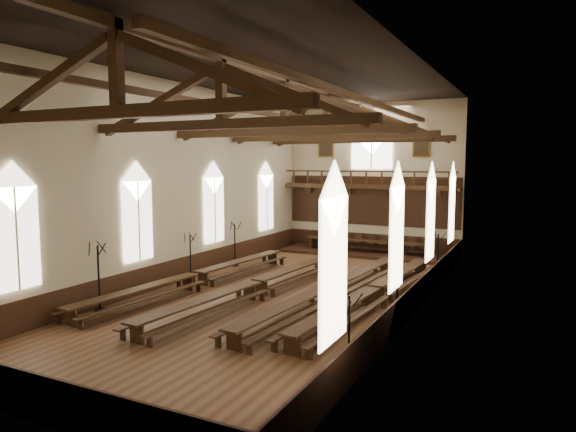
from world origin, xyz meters
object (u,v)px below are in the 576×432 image
Objects in this scene: refectory_row_d at (374,291)px; dais at (367,253)px; candelabrum_left_near at (99,290)px; candelabrum_left_mid at (191,266)px; high_table at (367,242)px; candelabrum_right_far at (438,262)px; candelabrum_right_near at (349,346)px; candelabrum_right_mid at (397,297)px; refectory_row_b at (256,285)px; candelabrum_left_far at (235,252)px; refectory_row_c at (330,289)px; refectory_row_a at (196,277)px.

dais is (-3.88, 11.07, -0.45)m from refectory_row_d.
candelabrum_left_near is 6.03m from candelabrum_left_mid.
dais is 0.76m from high_table.
dais is 6.85m from candelabrum_right_far.
candelabrum_right_near is (5.30, -18.23, 0.61)m from dais.
candelabrum_right_mid reaches higher than high_table.
refectory_row_b is 12.45m from high_table.
candelabrum_left_mid reaches higher than candelabrum_right_near.
candelabrum_left_near is at bearing -108.72° from dais.
candelabrum_left_far is at bearing -166.92° from candelabrum_right_far.
refectory_row_c is 5.03× the size of candelabrum_right_mid.
refectory_row_c is at bearing -114.01° from candelabrum_right_far.
candelabrum_right_mid is (11.10, 4.38, 0.00)m from candelabrum_left_near.
refectory_row_d is 1.28× the size of dais.
refectory_row_d is 6.08× the size of candelabrum_right_far.
refectory_row_c is 3.46m from candelabrum_right_mid.
candelabrum_right_far is at bearing 38.28° from refectory_row_a.
refectory_row_a is 6.19× the size of candelabrum_right_near.
candelabrum_left_far reaches higher than candelabrum_right_far.
high_table reaches higher than refectory_row_a.
candelabrum_left_far reaches higher than dais.
refectory_row_a is 11.67m from candelabrum_right_near.
candelabrum_right_mid is (6.48, -0.35, 0.31)m from refectory_row_b.
refectory_row_a is at bearing -111.03° from dais.
candelabrum_right_mid is at bearing -3.13° from refectory_row_b.
dais is 18.99m from candelabrum_right_near.
refectory_row_a is 10.00m from candelabrum_right_mid.
candelabrum_left_mid is 0.95× the size of candelabrum_left_far.
candelabrum_left_near reaches higher than refectory_row_d.
high_table is 13.80m from candelabrum_right_mid.
refectory_row_b is 5.60× the size of candelabrum_left_far.
candelabrum_left_far is 0.91× the size of candelabrum_right_mid.
candelabrum_right_mid reaches higher than dais.
candelabrum_left_far reaches higher than refectory_row_b.
refectory_row_b is at bearing -95.47° from dais.
dais is 4.57× the size of candelabrum_left_mid.
candelabrum_left_far is at bearing 156.58° from refectory_row_d.
candelabrum_left_near is (-1.12, -4.96, 0.33)m from refectory_row_a.
refectory_row_b is 5.89× the size of candelabrum_left_mid.
candelabrum_left_far is at bearing -130.17° from dais.
candelabrum_left_mid is at bearing -117.62° from dais.
refectory_row_a is at bearing -43.70° from candelabrum_left_mid.
refectory_row_a is 0.99× the size of refectory_row_b.
candelabrum_left_far reaches higher than candelabrum_left_mid.
candelabrum_left_near is 16.97m from candelabrum_right_far.
refectory_row_d is 7.30m from candelabrum_right_near.
refectory_row_b is (3.49, -0.22, 0.01)m from refectory_row_a.
refectory_row_b is 6.62m from candelabrum_left_near.
dais is 18.10m from candelabrum_left_near.
refectory_row_b is at bearing -95.47° from high_table.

